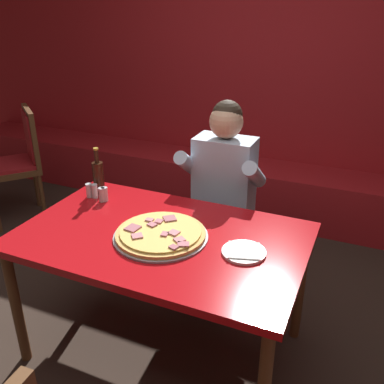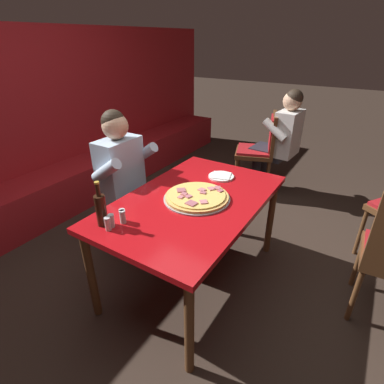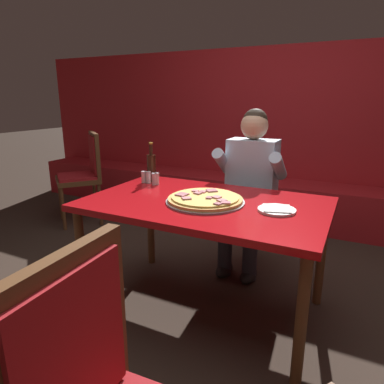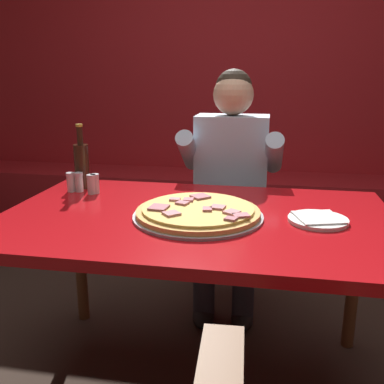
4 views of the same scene
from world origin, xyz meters
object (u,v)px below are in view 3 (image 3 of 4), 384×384
object	(u,v)px
shaker_black_pepper	(148,178)
shaker_red_pepper_flakes	(144,178)
beer_bottle	(152,167)
shaker_parmesan	(157,179)
shaker_oregano	(154,180)
pizza	(205,199)
diner_seated_blue_shirt	(249,184)
main_dining_table	(205,212)
dining_chair_by_booth	(85,171)
plate_white_paper	(277,210)

from	to	relation	value
shaker_black_pepper	shaker_red_pepper_flakes	xyz separation A→B (m)	(-0.04, -0.01, 0.00)
beer_bottle	shaker_parmesan	bearing A→B (deg)	-40.28
shaker_parmesan	shaker_oregano	xyz separation A→B (m)	(-0.01, -0.01, 0.00)
pizza	diner_seated_blue_shirt	distance (m)	0.71
main_dining_table	shaker_black_pepper	size ratio (longest dim) A/B	16.90
pizza	shaker_black_pepper	world-z (taller)	shaker_black_pepper
pizza	dining_chair_by_booth	size ratio (longest dim) A/B	0.48
shaker_parmesan	shaker_red_pepper_flakes	world-z (taller)	same
beer_bottle	plate_white_paper	bearing A→B (deg)	-16.22
main_dining_table	pizza	xyz separation A→B (m)	(0.01, -0.02, 0.09)
shaker_parmesan	diner_seated_blue_shirt	world-z (taller)	diner_seated_blue_shirt
diner_seated_blue_shirt	dining_chair_by_booth	world-z (taller)	diner_seated_blue_shirt
beer_bottle	diner_seated_blue_shirt	xyz separation A→B (m)	(0.64, 0.39, -0.15)
shaker_oregano	diner_seated_blue_shirt	bearing A→B (deg)	40.71
shaker_red_pepper_flakes	plate_white_paper	bearing A→B (deg)	-12.17
plate_white_paper	dining_chair_by_booth	xyz separation A→B (m)	(-2.31, 0.94, -0.17)
pizza	diner_seated_blue_shirt	size ratio (longest dim) A/B	0.37
plate_white_paper	diner_seated_blue_shirt	world-z (taller)	diner_seated_blue_shirt
plate_white_paper	shaker_oregano	bearing A→B (deg)	167.66
shaker_oregano	shaker_black_pepper	bearing A→B (deg)	159.04
shaker_red_pepper_flakes	diner_seated_blue_shirt	bearing A→B (deg)	34.80
beer_bottle	shaker_black_pepper	bearing A→B (deg)	-80.60
shaker_parmesan	diner_seated_blue_shirt	xyz separation A→B (m)	(0.55, 0.47, -0.08)
diner_seated_blue_shirt	dining_chair_by_booth	xyz separation A→B (m)	(-1.93, 0.25, -0.12)
shaker_black_pepper	shaker_oregano	bearing A→B (deg)	-20.96
shaker_red_pepper_flakes	diner_seated_blue_shirt	distance (m)	0.81
pizza	shaker_parmesan	distance (m)	0.55
diner_seated_blue_shirt	plate_white_paper	bearing A→B (deg)	-61.26
shaker_black_pepper	diner_seated_blue_shirt	size ratio (longest dim) A/B	0.07
pizza	shaker_red_pepper_flakes	world-z (taller)	shaker_red_pepper_flakes
dining_chair_by_booth	beer_bottle	bearing A→B (deg)	-26.35
dining_chair_by_booth	shaker_black_pepper	bearing A→B (deg)	-28.39
pizza	shaker_oregano	size ratio (longest dim) A/B	5.54
beer_bottle	shaker_parmesan	distance (m)	0.14
beer_bottle	shaker_red_pepper_flakes	distance (m)	0.10
main_dining_table	dining_chair_by_booth	size ratio (longest dim) A/B	1.46
plate_white_paper	pizza	bearing A→B (deg)	-176.74
pizza	beer_bottle	distance (m)	0.68
shaker_black_pepper	shaker_red_pepper_flakes	size ratio (longest dim) A/B	1.00
main_dining_table	beer_bottle	world-z (taller)	beer_bottle
main_dining_table	beer_bottle	bearing A→B (deg)	152.89
plate_white_paper	shaker_oregano	world-z (taller)	shaker_oregano
pizza	plate_white_paper	xyz separation A→B (m)	(0.43, 0.02, -0.01)
main_dining_table	shaker_parmesan	world-z (taller)	shaker_parmesan
shaker_parmesan	pizza	bearing A→B (deg)	-25.99
main_dining_table	shaker_red_pepper_flakes	xyz separation A→B (m)	(-0.60, 0.22, 0.11)
shaker_oregano	diner_seated_blue_shirt	size ratio (longest dim) A/B	0.07
main_dining_table	dining_chair_by_booth	distance (m)	2.09
shaker_oregano	shaker_parmesan	bearing A→B (deg)	50.08
beer_bottle	main_dining_table	bearing A→B (deg)	-27.11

